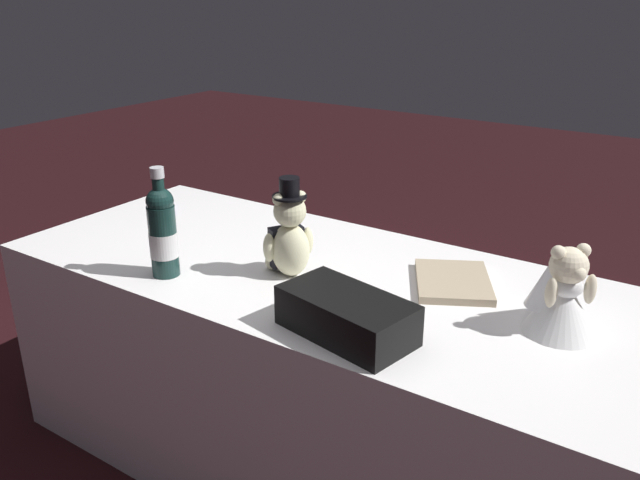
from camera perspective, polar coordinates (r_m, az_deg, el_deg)
The scene contains 8 objects.
ground_plane at distance 2.34m, azimuth -0.00°, elevation -18.73°, with size 12.00×12.00×0.00m, color black.
reception_table at distance 2.13m, azimuth -0.00°, elevation -11.44°, with size 2.00×0.83×0.71m, color white.
teddy_bear_groom at distance 1.90m, azimuth -2.74°, elevation 0.29°, with size 0.15×0.15×0.30m.
teddy_bear_bride at distance 1.70m, azimuth 20.43°, elevation -4.37°, with size 0.23×0.23×0.23m.
champagne_bottle at distance 1.94m, azimuth -13.67°, elevation 0.80°, with size 0.08×0.08×0.33m.
signing_pen at distance 2.54m, azimuth -12.78°, elevation 2.65°, with size 0.11×0.10×0.01m.
gift_case_black at distance 1.59m, azimuth 2.35°, elevation -6.62°, with size 0.36×0.24×0.10m.
guestbook at distance 1.90m, azimuth 11.61°, elevation -3.59°, with size 0.21×0.26×0.02m, color tan.
Camera 1 is at (-0.99, 1.49, 1.51)m, focal length 36.42 mm.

